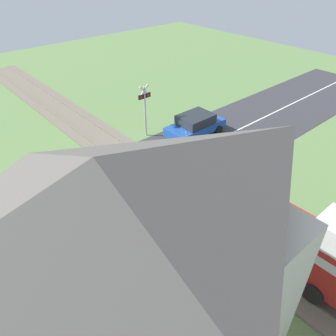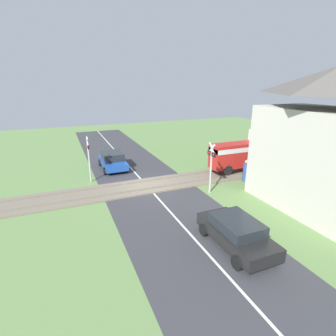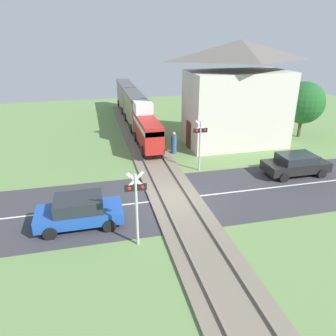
% 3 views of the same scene
% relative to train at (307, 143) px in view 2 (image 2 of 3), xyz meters
% --- Properties ---
extents(ground_plane, '(60.00, 60.00, 0.00)m').
position_rel_train_xyz_m(ground_plane, '(0.00, -15.25, -1.89)').
color(ground_plane, '#66894C').
extents(road_surface, '(48.00, 6.40, 0.02)m').
position_rel_train_xyz_m(road_surface, '(0.00, -15.25, -1.88)').
color(road_surface, '#38383D').
rests_on(road_surface, ground_plane).
extents(track_bed, '(2.80, 48.00, 0.24)m').
position_rel_train_xyz_m(track_bed, '(0.00, -15.25, -1.82)').
color(track_bed, '#756B5B').
rests_on(track_bed, ground_plane).
extents(train, '(1.58, 19.53, 3.18)m').
position_rel_train_xyz_m(train, '(0.00, 0.00, 0.00)').
color(train, red).
rests_on(train, track_bed).
extents(car_near_crossing, '(3.97, 1.98, 1.45)m').
position_rel_train_xyz_m(car_near_crossing, '(-5.00, -16.69, -1.12)').
color(car_near_crossing, '#1E4CA8').
rests_on(car_near_crossing, ground_plane).
extents(car_far_side, '(4.06, 1.95, 1.36)m').
position_rel_train_xyz_m(car_far_side, '(8.31, -13.81, -1.16)').
color(car_far_side, black).
rests_on(car_far_side, ground_plane).
extents(crossing_signal_west_approach, '(0.90, 0.18, 3.42)m').
position_rel_train_xyz_m(crossing_signal_west_approach, '(-2.59, -18.82, 0.29)').
color(crossing_signal_west_approach, '#B7B7B7').
rests_on(crossing_signal_west_approach, ground_plane).
extents(crossing_signal_east_approach, '(0.90, 0.18, 3.42)m').
position_rel_train_xyz_m(crossing_signal_east_approach, '(2.59, -11.68, 0.29)').
color(crossing_signal_east_approach, '#B7B7B7').
rests_on(crossing_signal_east_approach, ground_plane).
extents(station_building, '(8.29, 4.64, 7.96)m').
position_rel_train_xyz_m(station_building, '(7.07, -7.15, 1.99)').
color(station_building, beige).
rests_on(station_building, ground_plane).
extents(pedestrian_by_station, '(0.41, 0.41, 1.65)m').
position_rel_train_xyz_m(pedestrian_by_station, '(1.79, -8.13, -1.13)').
color(pedestrian_by_station, '#2D4C8E').
rests_on(pedestrian_by_station, ground_plane).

